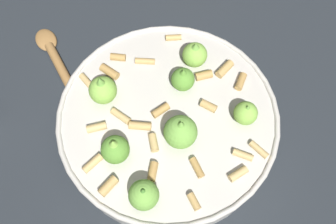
% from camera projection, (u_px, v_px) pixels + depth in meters
% --- Properties ---
extents(ground_plane, '(2.40, 2.40, 0.00)m').
position_uv_depth(ground_plane, '(168.00, 132.00, 0.62)').
color(ground_plane, '#23282D').
extents(cooking_pan, '(0.33, 0.33, 0.12)m').
position_uv_depth(cooking_pan, '(168.00, 122.00, 0.58)').
color(cooking_pan, beige).
rests_on(cooking_pan, ground).
extents(wooden_spoon, '(0.20, 0.16, 0.02)m').
position_uv_depth(wooden_spoon, '(61.00, 69.00, 0.66)').
color(wooden_spoon, '#9E703D').
rests_on(wooden_spoon, ground).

